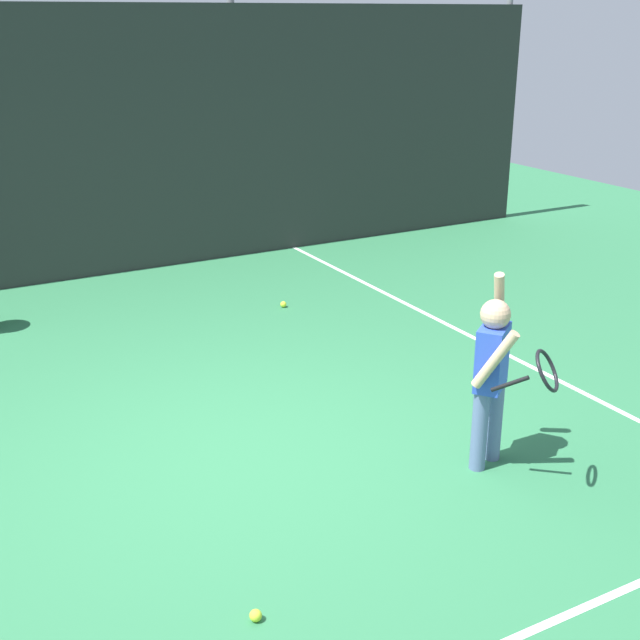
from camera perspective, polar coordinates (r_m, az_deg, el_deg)
The scene contains 8 objects.
ground_plane at distance 6.07m, azimuth -5.44°, elevation -9.08°, with size 20.00×20.00×0.00m, color #2D7247.
court_line_sideline at distance 8.24m, azimuth 10.41°, elevation -1.18°, with size 0.05×9.00×0.00m, color white.
back_fence_windscreen at distance 10.03m, azimuth -17.17°, elevation 11.16°, with size 13.16×0.08×3.07m, color #282D2B.
fence_post_2 at distance 10.73m, azimuth -5.82°, elevation 12.87°, with size 0.09×0.09×3.22m, color slate.
fence_post_3 at distance 13.01m, azimuth 12.29°, elevation 13.80°, with size 0.09×0.09×3.22m, color slate.
tennis_player at distance 5.71m, azimuth 11.74°, elevation -3.26°, with size 0.48×0.85×1.35m.
tennis_ball_2 at distance 8.94m, azimuth -2.51°, elevation 1.07°, with size 0.07×0.07×0.07m, color #CCE033.
tennis_ball_3 at distance 4.59m, azimuth -4.41°, elevation -19.43°, with size 0.07×0.07×0.07m, color #CCE033.
Camera 1 is at (-2.05, -4.89, 2.96)m, focal length 46.99 mm.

